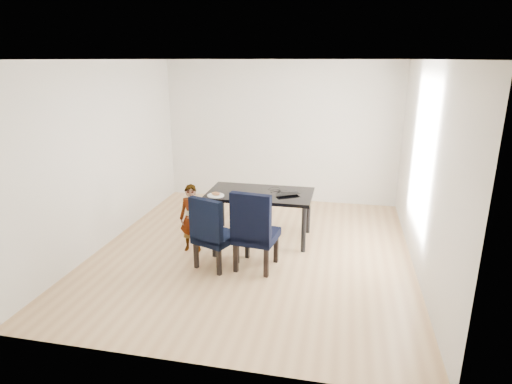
% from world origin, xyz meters
% --- Properties ---
extents(floor, '(4.50, 5.00, 0.01)m').
position_xyz_m(floor, '(0.00, 0.00, -0.01)').
color(floor, tan).
rests_on(floor, ground).
extents(ceiling, '(4.50, 5.00, 0.01)m').
position_xyz_m(ceiling, '(0.00, 0.00, 2.71)').
color(ceiling, white).
rests_on(ceiling, wall_back).
extents(wall_back, '(4.50, 0.01, 2.70)m').
position_xyz_m(wall_back, '(0.00, 2.50, 1.35)').
color(wall_back, white).
rests_on(wall_back, ground).
extents(wall_front, '(4.50, 0.01, 2.70)m').
position_xyz_m(wall_front, '(0.00, -2.50, 1.35)').
color(wall_front, silver).
rests_on(wall_front, ground).
extents(wall_left, '(0.01, 5.00, 2.70)m').
position_xyz_m(wall_left, '(-2.25, 0.00, 1.35)').
color(wall_left, silver).
rests_on(wall_left, ground).
extents(wall_right, '(0.01, 5.00, 2.70)m').
position_xyz_m(wall_right, '(2.25, 0.00, 1.35)').
color(wall_right, silver).
rests_on(wall_right, ground).
extents(dining_table, '(1.60, 0.90, 0.75)m').
position_xyz_m(dining_table, '(0.00, 0.50, 0.38)').
color(dining_table, black).
rests_on(dining_table, floor).
extents(chair_left, '(0.63, 0.64, 1.01)m').
position_xyz_m(chair_left, '(-0.39, -0.55, 0.51)').
color(chair_left, black).
rests_on(chair_left, floor).
extents(chair_right, '(0.60, 0.62, 1.11)m').
position_xyz_m(chair_right, '(0.15, -0.48, 0.55)').
color(chair_right, black).
rests_on(chair_right, floor).
extents(child, '(0.37, 0.25, 1.00)m').
position_xyz_m(child, '(-0.88, -0.15, 0.50)').
color(child, orange).
rests_on(child, floor).
extents(plate, '(0.33, 0.33, 0.01)m').
position_xyz_m(plate, '(-0.61, 0.20, 0.76)').
color(plate, silver).
rests_on(plate, dining_table).
extents(sandwich, '(0.14, 0.08, 0.05)m').
position_xyz_m(sandwich, '(-0.61, 0.18, 0.79)').
color(sandwich, '#A9673C').
rests_on(sandwich, plate).
extents(laptop, '(0.43, 0.39, 0.03)m').
position_xyz_m(laptop, '(0.41, 0.49, 0.76)').
color(laptop, black).
rests_on(laptop, dining_table).
extents(cable_tangle, '(0.20, 0.20, 0.01)m').
position_xyz_m(cable_tangle, '(0.23, 0.58, 0.75)').
color(cable_tangle, black).
rests_on(cable_tangle, dining_table).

